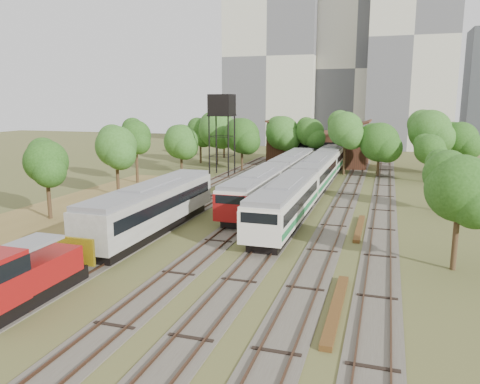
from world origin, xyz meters
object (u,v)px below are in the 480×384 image
(railcar_red_set, at_px, (277,177))
(shunter_locomotive, at_px, (18,277))
(railcar_green_set, at_px, (316,174))
(water_tower, at_px, (222,107))

(railcar_red_set, height_order, shunter_locomotive, railcar_red_set)
(railcar_green_set, xyz_separation_m, shunter_locomotive, (-10.00, -37.20, -0.41))
(water_tower, bearing_deg, shunter_locomotive, -83.87)
(railcar_red_set, relative_size, railcar_green_set, 0.66)
(shunter_locomotive, distance_m, water_tower, 46.38)
(railcar_red_set, bearing_deg, water_tower, 133.85)
(railcar_green_set, distance_m, water_tower, 18.67)
(shunter_locomotive, height_order, water_tower, water_tower)
(railcar_green_set, relative_size, water_tower, 4.48)
(shunter_locomotive, bearing_deg, water_tower, 96.13)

